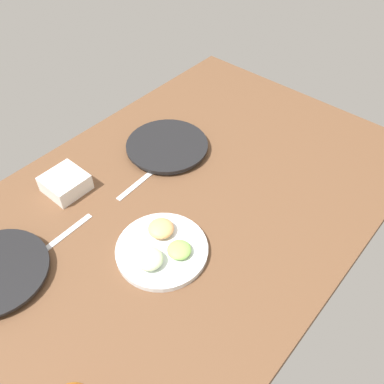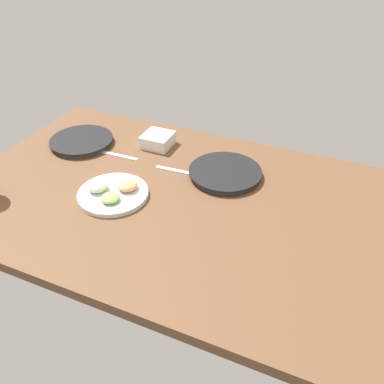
{
  "view_description": "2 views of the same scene",
  "coord_description": "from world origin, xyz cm",
  "px_view_note": "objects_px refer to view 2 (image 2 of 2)",
  "views": [
    {
      "loc": [
        64.55,
        60.39,
        96.82
      ],
      "look_at": [
        -2.64,
        2.48,
        4.23
      ],
      "focal_mm": 38.56,
      "sensor_mm": 36.0,
      "label": 1
    },
    {
      "loc": [
        -56.78,
        106.99,
        89.4
      ],
      "look_at": [
        -10.55,
        0.05,
        4.23
      ],
      "focal_mm": 37.27,
      "sensor_mm": 36.0,
      "label": 2
    }
  ],
  "objects_px": {
    "dinner_plate_left": "(225,173)",
    "fruit_platter": "(113,192)",
    "square_bowl_white": "(158,139)",
    "dinner_plate_right": "(82,141)"
  },
  "relations": [
    {
      "from": "dinner_plate_right",
      "to": "fruit_platter",
      "type": "distance_m",
      "value": 0.45
    },
    {
      "from": "fruit_platter",
      "to": "square_bowl_white",
      "type": "distance_m",
      "value": 0.41
    },
    {
      "from": "dinner_plate_left",
      "to": "dinner_plate_right",
      "type": "height_order",
      "value": "same"
    },
    {
      "from": "fruit_platter",
      "to": "square_bowl_white",
      "type": "bearing_deg",
      "value": -87.04
    },
    {
      "from": "fruit_platter",
      "to": "dinner_plate_left",
      "type": "bearing_deg",
      "value": -138.88
    },
    {
      "from": "fruit_platter",
      "to": "dinner_plate_right",
      "type": "bearing_deg",
      "value": -39.33
    },
    {
      "from": "dinner_plate_right",
      "to": "dinner_plate_left",
      "type": "bearing_deg",
      "value": -178.98
    },
    {
      "from": "dinner_plate_right",
      "to": "fruit_platter",
      "type": "bearing_deg",
      "value": 140.67
    },
    {
      "from": "fruit_platter",
      "to": "square_bowl_white",
      "type": "relative_size",
      "value": 2.1
    },
    {
      "from": "dinner_plate_left",
      "to": "fruit_platter",
      "type": "xyz_separation_m",
      "value": [
        0.34,
        0.3,
        0.0
      ]
    }
  ]
}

